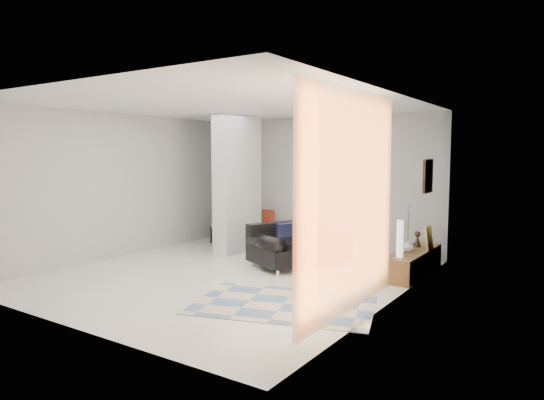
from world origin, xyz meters
The scene contains 17 objects.
floor centered at (0.00, 0.00, 0.00)m, with size 6.00×6.00×0.00m, color silver.
ceiling centered at (0.00, 0.00, 2.80)m, with size 6.00×6.00×0.00m, color white.
wall_back centered at (0.00, 3.00, 1.40)m, with size 6.00×6.00×0.00m, color #ADB0B1.
wall_front centered at (0.00, -3.00, 1.40)m, with size 6.00×6.00×0.00m, color #ADB0B1.
wall_left centered at (-2.75, 0.00, 1.40)m, with size 6.00×6.00×0.00m, color #ADB0B1.
wall_right centered at (2.75, 0.00, 1.40)m, with size 6.00×6.00×0.00m, color #ADB0B1.
partition_column centered at (-1.10, 1.60, 1.40)m, with size 0.35×1.20×2.80m, color silver.
hallway_door centered at (-2.10, 2.96, 1.02)m, with size 0.85×0.06×2.04m, color silver.
curtain centered at (2.67, -1.15, 1.45)m, with size 2.55×2.55×0.00m, color #FF8F43.
wall_art centered at (2.72, 1.70, 1.65)m, with size 0.04×0.45×0.55m, color #3A2410.
media_console centered at (2.52, 1.70, 0.20)m, with size 0.45×1.81×0.80m.
loveseat centered at (0.54, 1.23, 0.35)m, with size 1.60×1.94×0.76m.
daybed centered at (-1.43, 2.56, 0.42)m, with size 1.89×1.11×0.77m.
area_rug centered at (1.60, -0.90, 0.01)m, with size 2.36×1.57×0.01m, color #C1B593.
cylinder_lamp centered at (2.50, 1.05, 0.69)m, with size 0.11×0.11×0.58m, color silver.
bronze_figurine centered at (2.47, 2.06, 0.54)m, with size 0.14×0.14×0.27m, color #302115, non-canonical shape.
vase centered at (2.47, 1.54, 0.50)m, with size 0.19×0.19×0.20m, color silver.
Camera 1 is at (4.95, -6.25, 1.99)m, focal length 32.00 mm.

